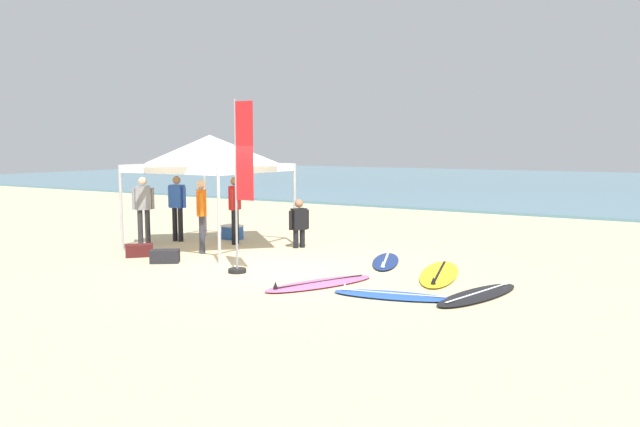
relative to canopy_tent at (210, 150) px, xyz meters
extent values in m
plane|color=beige|center=(2.88, -1.26, -2.39)|extent=(80.00, 80.00, 0.00)
cube|color=#568499|center=(2.88, 28.77, -2.34)|extent=(80.00, 36.00, 0.10)
cylinder|color=#B7B7BC|center=(-1.48, -1.48, -1.36)|extent=(0.07, 0.07, 2.05)
cylinder|color=#B7B7BC|center=(1.48, -1.48, -1.36)|extent=(0.07, 0.07, 2.05)
cylinder|color=#B7B7BC|center=(-1.48, 1.48, -1.36)|extent=(0.07, 0.07, 2.05)
cylinder|color=#B7B7BC|center=(1.48, 1.48, -1.36)|extent=(0.07, 0.07, 2.05)
cube|color=white|center=(0.00, -1.48, -0.43)|extent=(2.95, 0.03, 0.18)
cube|color=white|center=(0.00, 1.48, -0.43)|extent=(2.95, 0.03, 0.18)
cube|color=white|center=(-1.48, 0.00, -0.43)|extent=(0.03, 2.95, 0.18)
cube|color=white|center=(1.48, 0.00, -0.43)|extent=(0.03, 2.95, 0.18)
pyramid|color=white|center=(0.00, 0.00, 0.01)|extent=(3.07, 3.07, 0.70)
ellipsoid|color=black|center=(7.03, -1.51, -2.35)|extent=(1.15, 2.30, 0.07)
cube|color=white|center=(7.03, -1.51, -2.31)|extent=(0.53, 1.83, 0.01)
cone|color=white|center=(7.27, -0.63, -2.26)|extent=(0.09, 0.09, 0.12)
ellipsoid|color=yellow|center=(5.90, -0.22, -2.35)|extent=(1.28, 2.65, 0.07)
cube|color=black|center=(5.90, -0.22, -2.31)|extent=(0.56, 2.13, 0.01)
cone|color=black|center=(6.15, -1.24, -2.26)|extent=(0.09, 0.09, 0.12)
ellipsoid|color=navy|center=(4.48, 0.41, -2.35)|extent=(1.20, 2.07, 0.07)
cube|color=white|center=(4.48, 0.41, -2.31)|extent=(0.63, 1.61, 0.01)
cone|color=white|center=(4.77, -0.36, -2.26)|extent=(0.09, 0.09, 0.12)
ellipsoid|color=pink|center=(4.34, -2.13, -2.35)|extent=(1.51, 2.31, 0.07)
cube|color=black|center=(4.34, -2.13, -2.31)|extent=(0.85, 1.77, 0.01)
cone|color=black|center=(3.94, -2.97, -2.26)|extent=(0.09, 0.09, 0.12)
ellipsoid|color=blue|center=(5.83, -2.27, -2.35)|extent=(2.10, 0.97, 0.07)
cube|color=white|center=(5.83, -2.27, -2.31)|extent=(1.70, 0.41, 0.01)
cone|color=white|center=(5.02, -2.45, -2.26)|extent=(0.09, 0.09, 0.12)
cylinder|color=#383842|center=(0.35, -0.73, -1.95)|extent=(0.13, 0.13, 0.88)
cylinder|color=#383842|center=(0.22, -0.60, -1.95)|extent=(0.13, 0.13, 0.88)
cube|color=orange|center=(0.29, -0.67, -1.21)|extent=(0.41, 0.41, 0.60)
sphere|color=beige|center=(0.29, -0.67, -0.78)|extent=(0.21, 0.21, 0.21)
cylinder|color=orange|center=(0.44, -0.84, -1.23)|extent=(0.09, 0.09, 0.54)
cylinder|color=orange|center=(0.13, -0.50, -1.23)|extent=(0.09, 0.09, 0.54)
cylinder|color=#2D2D33|center=(-1.90, -0.50, -1.95)|extent=(0.13, 0.13, 0.88)
cylinder|color=#2D2D33|center=(-1.78, -0.38, -1.95)|extent=(0.13, 0.13, 0.88)
cube|color=gray|center=(-1.84, -0.44, -1.21)|extent=(0.41, 0.41, 0.60)
sphere|color=beige|center=(-1.84, -0.44, -0.78)|extent=(0.21, 0.21, 0.21)
cylinder|color=gray|center=(-2.00, -0.60, -1.23)|extent=(0.09, 0.09, 0.54)
cylinder|color=gray|center=(-1.68, -0.27, -1.23)|extent=(0.09, 0.09, 0.54)
cylinder|color=black|center=(0.11, 0.84, -1.95)|extent=(0.13, 0.13, 0.88)
cylinder|color=black|center=(0.17, 0.67, -1.95)|extent=(0.13, 0.13, 0.88)
cube|color=red|center=(0.14, 0.76, -1.21)|extent=(0.33, 0.41, 0.60)
sphere|color=#9E7051|center=(0.14, 0.76, -0.78)|extent=(0.21, 0.21, 0.21)
cylinder|color=red|center=(0.06, 0.97, -1.23)|extent=(0.09, 0.09, 0.54)
cylinder|color=red|center=(0.22, 0.54, -1.23)|extent=(0.09, 0.09, 0.54)
cylinder|color=black|center=(-1.53, 0.34, -1.95)|extent=(0.13, 0.13, 0.88)
cylinder|color=black|center=(-1.35, 0.36, -1.95)|extent=(0.13, 0.13, 0.88)
cube|color=#2851B2|center=(-1.44, 0.35, -1.21)|extent=(0.38, 0.26, 0.60)
sphere|color=#9E7051|center=(-1.44, 0.35, -0.78)|extent=(0.21, 0.21, 0.21)
cylinder|color=#2851B2|center=(-1.67, 0.33, -1.23)|extent=(0.09, 0.09, 0.54)
cylinder|color=#2851B2|center=(-1.21, 0.38, -1.23)|extent=(0.09, 0.09, 0.54)
cylinder|color=black|center=(1.89, 1.18, -2.16)|extent=(0.13, 0.13, 0.45)
cylinder|color=black|center=(1.80, 1.02, -2.16)|extent=(0.13, 0.13, 0.45)
cube|color=black|center=(1.84, 1.10, -1.68)|extent=(0.37, 0.42, 0.52)
sphere|color=#9E7051|center=(1.84, 1.10, -1.29)|extent=(0.21, 0.21, 0.21)
cylinder|color=black|center=(1.96, 1.30, -1.70)|extent=(0.09, 0.09, 0.47)
cylinder|color=black|center=(1.73, 0.90, -1.70)|extent=(0.09, 0.09, 0.47)
cylinder|color=#99999E|center=(2.36, -2.01, -0.69)|extent=(0.04, 0.04, 3.40)
cube|color=red|center=(2.58, -2.01, 0.01)|extent=(0.40, 0.02, 1.90)
cylinder|color=black|center=(2.36, -2.01, -2.35)|extent=(0.36, 0.36, 0.08)
cube|color=#4C1919|center=(-0.63, -1.74, -2.25)|extent=(0.64, 0.66, 0.28)
cube|color=#232328|center=(0.40, -1.99, -2.25)|extent=(0.68, 0.60, 0.28)
cube|color=#2D60B7|center=(-0.40, 1.32, -2.22)|extent=(0.48, 0.34, 0.34)
cube|color=white|center=(-0.40, 1.32, -2.02)|extent=(0.50, 0.36, 0.05)
camera|label=1|loc=(9.87, -11.52, 0.15)|focal=34.65mm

